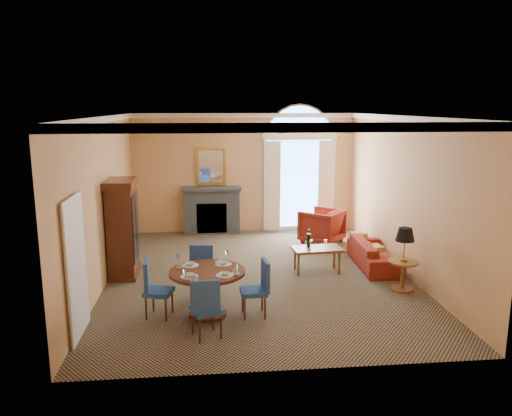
{
  "coord_description": "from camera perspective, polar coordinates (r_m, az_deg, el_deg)",
  "views": [
    {
      "loc": [
        -1.02,
        -9.64,
        3.4
      ],
      "look_at": [
        0.0,
        0.5,
        1.3
      ],
      "focal_mm": 35.0,
      "sensor_mm": 36.0,
      "label": 1
    }
  ],
  "objects": [
    {
      "name": "ground",
      "position": [
        10.27,
        0.28,
        -7.68
      ],
      "size": [
        7.5,
        7.5,
        0.0
      ],
      "primitive_type": "plane",
      "color": "#13163D",
      "rests_on": "ground"
    },
    {
      "name": "coffee_table",
      "position": [
        10.44,
        6.95,
        -4.74
      ],
      "size": [
        1.04,
        0.63,
        0.88
      ],
      "rotation": [
        0.0,
        0.0,
        0.07
      ],
      "color": "brown",
      "rests_on": "ground"
    },
    {
      "name": "dining_chair_east",
      "position": [
        8.21,
        0.38,
        -8.73
      ],
      "size": [
        0.46,
        0.45,
        0.95
      ],
      "rotation": [
        0.0,
        0.0,
        1.6
      ],
      "color": "navy",
      "rests_on": "ground"
    },
    {
      "name": "room_envelope",
      "position": [
        10.4,
        -0.23,
        6.73
      ],
      "size": [
        6.04,
        7.52,
        3.45
      ],
      "color": "tan",
      "rests_on": "ground"
    },
    {
      "name": "side_table",
      "position": [
        9.66,
        16.56,
        -4.74
      ],
      "size": [
        0.57,
        0.57,
        1.17
      ],
      "color": "brown",
      "rests_on": "ground"
    },
    {
      "name": "dining_chair_west",
      "position": [
        8.36,
        -11.71,
        -8.6
      ],
      "size": [
        0.51,
        0.51,
        0.95
      ],
      "rotation": [
        0.0,
        0.0,
        -1.82
      ],
      "color": "navy",
      "rests_on": "ground"
    },
    {
      "name": "armchair",
      "position": [
        12.63,
        7.52,
        -2.06
      ],
      "size": [
        1.31,
        1.31,
        0.86
      ],
      "primitive_type": "imported",
      "rotation": [
        0.0,
        0.0,
        4.0
      ],
      "color": "maroon",
      "rests_on": "ground"
    },
    {
      "name": "dining_chair_north",
      "position": [
        9.03,
        -6.18,
        -6.87
      ],
      "size": [
        0.54,
        0.54,
        0.95
      ],
      "rotation": [
        0.0,
        0.0,
        2.79
      ],
      "color": "navy",
      "rests_on": "ground"
    },
    {
      "name": "armoire",
      "position": [
        10.4,
        -14.99,
        -2.4
      ],
      "size": [
        0.56,
        1.0,
        1.96
      ],
      "color": "#3F1B0E",
      "rests_on": "ground"
    },
    {
      "name": "dining_chair_south",
      "position": [
        7.46,
        -5.73,
        -10.95
      ],
      "size": [
        0.54,
        0.54,
        0.95
      ],
      "rotation": [
        0.0,
        0.0,
        0.34
      ],
      "color": "navy",
      "rests_on": "ground"
    },
    {
      "name": "dining_table",
      "position": [
        8.24,
        -5.59,
        -8.45
      ],
      "size": [
        1.24,
        1.24,
        0.98
      ],
      "color": "#3F1B0E",
      "rests_on": "ground"
    },
    {
      "name": "sofa",
      "position": [
        11.07,
        13.38,
        -5.07
      ],
      "size": [
        0.83,
        1.94,
        0.56
      ],
      "primitive_type": "imported",
      "rotation": [
        0.0,
        0.0,
        1.53
      ],
      "color": "maroon",
      "rests_on": "ground"
    }
  ]
}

